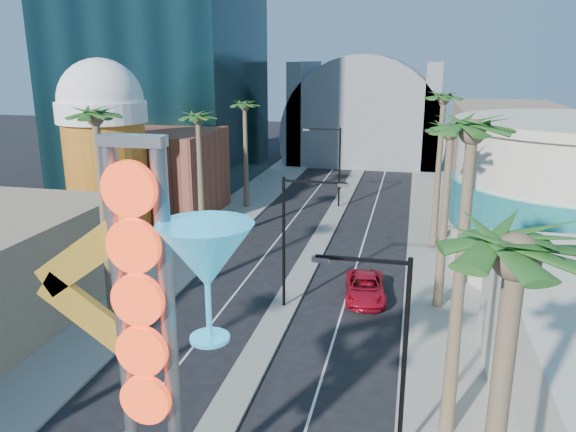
% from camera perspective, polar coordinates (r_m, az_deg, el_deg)
% --- Properties ---
extents(sidewalk_west, '(5.00, 100.00, 0.15)m').
position_cam_1_polar(sidewalk_west, '(50.21, -7.08, -1.02)').
color(sidewalk_west, gray).
rests_on(sidewalk_west, ground).
extents(sidewalk_east, '(5.00, 100.00, 0.15)m').
position_cam_1_polar(sidewalk_east, '(47.45, 15.09, -2.46)').
color(sidewalk_east, gray).
rests_on(sidewalk_east, ground).
extents(median, '(1.60, 84.00, 0.15)m').
position_cam_1_polar(median, '(50.75, 4.23, -0.76)').
color(median, gray).
rests_on(median, ground).
extents(brick_filler_west, '(10.00, 10.00, 8.00)m').
position_cam_1_polar(brick_filler_west, '(54.42, -12.62, 4.29)').
color(brick_filler_west, brown).
rests_on(brick_filler_west, ground).
extents(filler_east, '(10.00, 20.00, 10.00)m').
position_cam_1_polar(filler_east, '(59.59, 21.32, 5.54)').
color(filler_east, '#947B60').
rests_on(filler_east, ground).
extents(beer_mug, '(7.00, 7.00, 14.50)m').
position_cam_1_polar(beer_mug, '(47.30, -18.13, 6.94)').
color(beer_mug, '#B36A17').
rests_on(beer_mug, ground).
extents(canopy, '(22.00, 16.00, 22.00)m').
position_cam_1_polar(canopy, '(83.08, 7.89, 8.58)').
color(canopy, slate).
rests_on(canopy, ground).
extents(neon_sign, '(6.53, 2.60, 12.55)m').
position_cam_1_polar(neon_sign, '(16.20, -11.69, -10.74)').
color(neon_sign, gray).
rests_on(neon_sign, ground).
extents(streetlight_0, '(3.79, 0.25, 8.00)m').
position_cam_1_polar(streetlight_0, '(32.31, 0.51, -1.49)').
color(streetlight_0, black).
rests_on(streetlight_0, ground).
extents(streetlight_1, '(3.79, 0.25, 8.00)m').
position_cam_1_polar(streetlight_1, '(55.52, 4.71, 5.76)').
color(streetlight_1, black).
rests_on(streetlight_1, ground).
extents(streetlight_2, '(3.45, 0.25, 8.00)m').
position_cam_1_polar(streetlight_2, '(20.55, 10.49, -12.44)').
color(streetlight_2, black).
rests_on(streetlight_2, ground).
extents(palm_1, '(2.40, 2.40, 12.70)m').
position_cam_1_polar(palm_1, '(30.93, -18.89, 8.18)').
color(palm_1, brown).
rests_on(palm_1, ground).
extents(palm_2, '(2.40, 2.40, 11.20)m').
position_cam_1_polar(palm_2, '(43.55, -9.11, 9.00)').
color(palm_2, brown).
rests_on(palm_2, ground).
extents(palm_3, '(2.40, 2.40, 11.20)m').
position_cam_1_polar(palm_3, '(54.81, -4.42, 10.49)').
color(palm_3, brown).
rests_on(palm_3, ground).
extents(palm_4, '(2.40, 2.40, 12.20)m').
position_cam_1_polar(palm_4, '(11.10, 21.83, -6.92)').
color(palm_4, brown).
rests_on(palm_4, ground).
extents(palm_5, '(2.40, 2.40, 13.20)m').
position_cam_1_polar(palm_5, '(20.49, 18.05, 6.06)').
color(palm_5, brown).
rests_on(palm_5, ground).
extents(palm_6, '(2.40, 2.40, 11.70)m').
position_cam_1_polar(palm_6, '(32.53, 16.14, 7.15)').
color(palm_6, brown).
rests_on(palm_6, ground).
extents(palm_7, '(2.40, 2.40, 12.70)m').
position_cam_1_polar(palm_7, '(44.35, 15.47, 10.50)').
color(palm_7, brown).
rests_on(palm_7, ground).
extents(red_pickup, '(2.97, 5.44, 1.44)m').
position_cam_1_polar(red_pickup, '(35.39, 7.83, -7.23)').
color(red_pickup, '#B70E23').
rests_on(red_pickup, ground).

